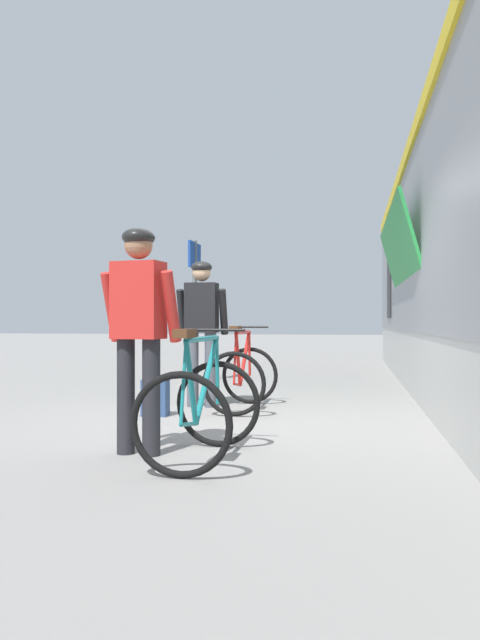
{
  "coord_description": "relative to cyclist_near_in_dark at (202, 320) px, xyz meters",
  "views": [
    {
      "loc": [
        0.94,
        -5.98,
        1.04
      ],
      "look_at": [
        -0.24,
        0.35,
        1.05
      ],
      "focal_mm": 33.6,
      "sensor_mm": 36.0,
      "label": 1
    }
  ],
  "objects": [
    {
      "name": "cyclist_near_in_dark",
      "position": [
        0.0,
        0.0,
        0.0
      ],
      "size": [
        0.61,
        0.31,
        1.76
      ],
      "color": "#4C515B",
      "rests_on": "ground"
    },
    {
      "name": "platform_sign_post",
      "position": [
        -0.83,
        2.79,
        0.57
      ],
      "size": [
        0.08,
        0.7,
        2.4
      ],
      "color": "#595B60",
      "rests_on": "ground"
    },
    {
      "name": "bicycle_near_red",
      "position": [
        0.53,
        -0.15,
        -0.65
      ],
      "size": [
        0.71,
        1.08,
        0.99
      ],
      "color": "black",
      "rests_on": "ground"
    },
    {
      "name": "bicycle_far_teal",
      "position": [
        0.69,
        -2.73,
        -0.65
      ],
      "size": [
        0.73,
        1.08,
        0.99
      ],
      "color": "black",
      "rests_on": "ground"
    },
    {
      "name": "backpack_on_platform",
      "position": [
        -0.33,
        -0.76,
        -0.85
      ],
      "size": [
        0.28,
        0.19,
        0.4
      ],
      "primitive_type": "cube",
      "rotation": [
        0.0,
        0.0,
        0.02
      ],
      "color": "navy",
      "rests_on": "ground"
    },
    {
      "name": "ground_plane",
      "position": [
        0.85,
        -1.06,
        -1.05
      ],
      "size": [
        80.0,
        80.0,
        0.0
      ],
      "primitive_type": "plane",
      "color": "gray"
    },
    {
      "name": "cyclist_far_in_red",
      "position": [
        0.15,
        -2.6,
        0.0
      ],
      "size": [
        0.64,
        0.36,
        1.76
      ],
      "color": "#232328",
      "rests_on": "ground"
    }
  ]
}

